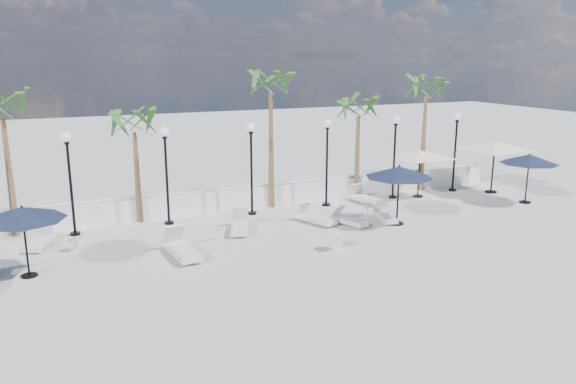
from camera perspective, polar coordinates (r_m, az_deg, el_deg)
name	(u,v)px	position (r m, az deg, el deg)	size (l,w,h in m)	color
ground	(322,266)	(18.00, 3.50, -7.48)	(100.00, 100.00, 0.00)	#ACACA7
balustrade	(244,198)	(24.45, -4.48, -0.61)	(26.00, 0.30, 1.01)	silver
lamppost_1	(69,169)	(21.80, -21.34, 2.17)	(0.36, 0.36, 3.84)	black
lamppost_2	(166,162)	(22.19, -12.29, 2.99)	(0.36, 0.36, 3.84)	black
lamppost_3	(251,156)	(23.11, -3.75, 3.69)	(0.36, 0.36, 3.84)	black
lamppost_4	(327,150)	(24.49, 3.99, 4.26)	(0.36, 0.36, 3.84)	black
lamppost_5	(395,145)	(26.28, 10.80, 4.70)	(0.36, 0.36, 3.84)	black
lamppost_6	(456,141)	(28.38, 16.68, 5.02)	(0.36, 0.36, 3.84)	black
palm_0	(2,113)	(22.34, -27.05, 7.18)	(2.60, 2.60, 5.50)	brown
palm_1	(134,128)	(22.61, -15.36, 6.25)	(2.60, 2.60, 4.70)	brown
palm_2	(271,89)	(23.97, -1.77, 10.39)	(2.60, 2.60, 6.10)	brown
palm_3	(359,113)	(25.96, 7.18, 7.97)	(2.60, 2.60, 4.90)	brown
palm_4	(426,94)	(27.97, 13.86, 9.69)	(2.60, 2.60, 5.70)	brown
lounger_0	(40,241)	(21.40, -23.89, -4.59)	(1.04, 1.78, 0.64)	silver
lounger_2	(182,249)	(19.00, -10.73, -5.68)	(0.92, 2.22, 0.81)	silver
lounger_3	(315,218)	(22.33, 2.79, -2.60)	(1.25, 1.95, 0.70)	silver
lounger_4	(385,215)	(23.00, 9.88, -2.36)	(0.99, 1.76, 0.63)	silver
lounger_5	(240,225)	(21.33, -4.92, -3.41)	(1.25, 2.01, 0.72)	silver
lounger_6	(349,220)	(22.21, 6.21, -2.84)	(1.01, 1.69, 0.60)	silver
lounger_7	(364,198)	(25.59, 7.77, -0.59)	(0.92, 1.94, 0.70)	silver
side_table_0	(76,244)	(20.46, -20.76, -4.92)	(0.47, 0.47, 0.46)	silver
side_table_1	(337,241)	(19.31, 4.98, -4.95)	(0.58, 0.58, 0.56)	silver
side_table_2	(367,209)	(23.36, 8.02, -1.76)	(0.55, 0.55, 0.53)	silver
parasol_navy_left	(22,214)	(18.27, -25.39, -2.03)	(2.52, 2.52, 2.23)	black
parasol_navy_mid	(399,172)	(22.16, 11.22, 1.98)	(2.66, 2.66, 2.39)	black
parasol_navy_right	(529,159)	(27.22, 23.31, 3.08)	(2.54, 2.54, 2.28)	black
parasol_cream_sq_a	(420,150)	(26.78, 13.29, 4.14)	(4.88, 4.88, 2.40)	black
parasol_cream_sq_b	(495,142)	(28.63, 20.30, 4.79)	(5.35, 5.35, 2.68)	black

